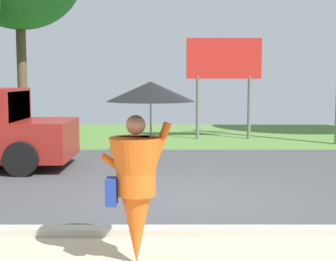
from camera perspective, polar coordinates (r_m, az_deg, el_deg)
name	(u,v)px	position (r m, az deg, el deg)	size (l,w,h in m)	color
ground_plane	(183,170)	(11.61, 1.74, -4.64)	(40.00, 22.00, 0.20)	#424244
monk_pedestrian	(140,169)	(5.51, -3.29, -4.49)	(1.07, 0.98, 2.13)	#E55B19
roadside_billboard	(224,66)	(17.23, 6.57, 7.48)	(2.60, 0.12, 3.50)	slate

